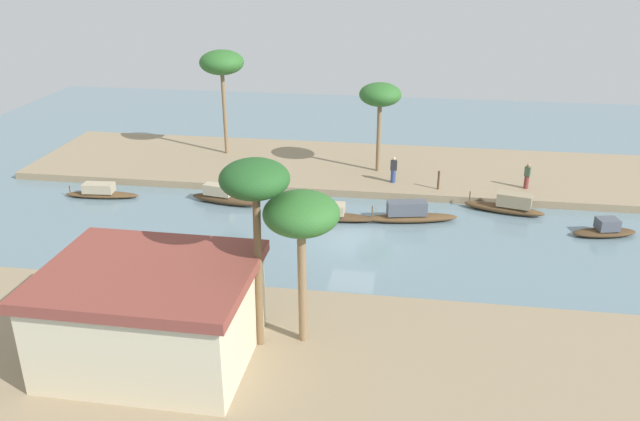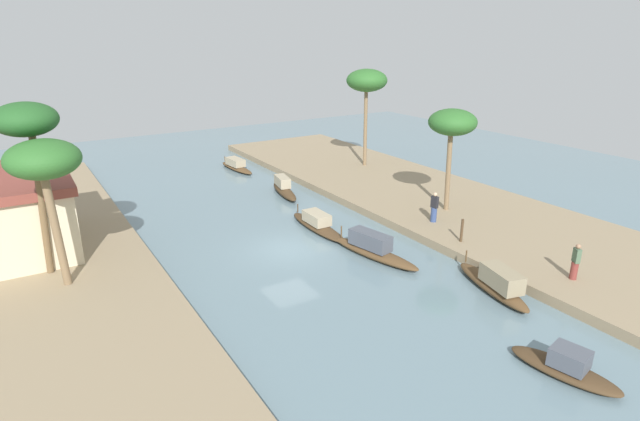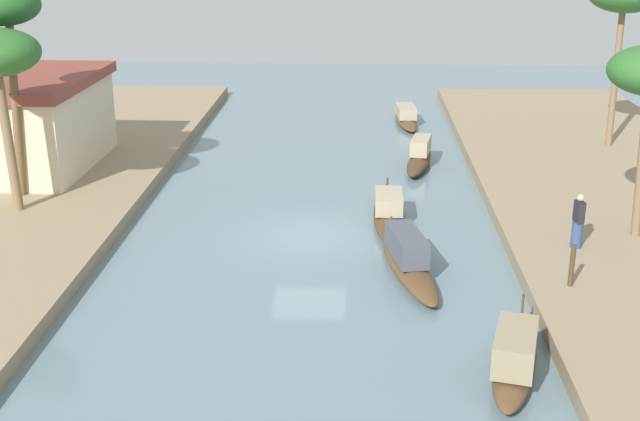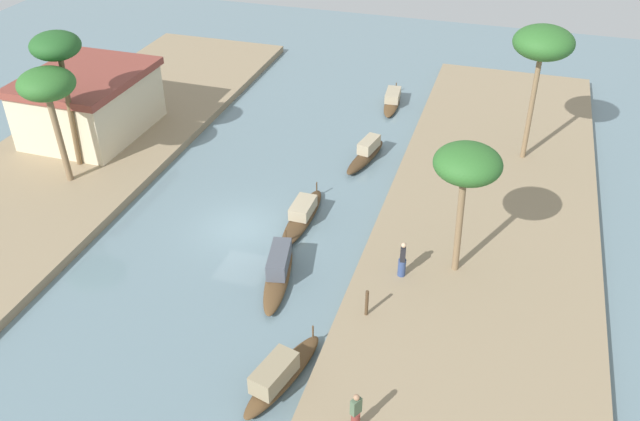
% 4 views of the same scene
% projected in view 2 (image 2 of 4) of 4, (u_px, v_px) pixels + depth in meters
% --- Properties ---
extents(river_water, '(71.21, 71.21, 0.00)m').
position_uv_depth(river_water, '(289.00, 250.00, 26.28)').
color(river_water, slate).
rests_on(river_water, ground).
extents(riverbank_left, '(47.91, 10.48, 0.47)m').
position_uv_depth(riverbank_left, '(450.00, 207.00, 32.00)').
color(riverbank_left, '#937F60').
rests_on(riverbank_left, ground).
extents(riverbank_right, '(47.91, 10.48, 0.47)m').
position_uv_depth(riverbank_right, '(36.00, 306.00, 20.39)').
color(riverbank_right, '#937F60').
rests_on(riverbank_right, ground).
extents(sampan_upstream_small, '(4.60, 1.72, 1.21)m').
position_uv_depth(sampan_upstream_small, '(284.00, 188.00, 35.13)').
color(sampan_upstream_small, '#47331E').
rests_on(sampan_upstream_small, river_water).
extents(sampan_with_red_awning, '(4.79, 1.35, 0.94)m').
position_uv_depth(sampan_with_red_awning, '(236.00, 166.00, 41.48)').
color(sampan_with_red_awning, brown).
rests_on(sampan_with_red_awning, river_water).
extents(sampan_with_tall_canopy, '(4.82, 2.10, 1.29)m').
position_uv_depth(sampan_with_tall_canopy, '(496.00, 283.00, 21.73)').
color(sampan_with_tall_canopy, brown).
rests_on(sampan_with_tall_canopy, river_water).
extents(sampan_downstream_large, '(5.44, 2.06, 1.26)m').
position_uv_depth(sampan_downstream_large, '(373.00, 248.00, 25.28)').
color(sampan_downstream_large, brown).
rests_on(sampan_downstream_large, river_water).
extents(sampan_open_hull, '(3.75, 1.89, 1.03)m').
position_uv_depth(sampan_open_hull, '(566.00, 367.00, 16.53)').
color(sampan_open_hull, '#47331E').
rests_on(sampan_open_hull, river_water).
extents(sampan_midstream, '(5.34, 1.10, 1.03)m').
position_uv_depth(sampan_midstream, '(317.00, 224.00, 28.79)').
color(sampan_midstream, '#47331E').
rests_on(sampan_midstream, river_water).
extents(person_on_near_bank, '(0.43, 0.42, 1.66)m').
position_uv_depth(person_on_near_bank, '(575.00, 263.00, 21.92)').
color(person_on_near_bank, brown).
rests_on(person_on_near_bank, riverbank_left).
extents(person_by_mooring, '(0.44, 0.40, 1.74)m').
position_uv_depth(person_by_mooring, '(434.00, 209.00, 28.63)').
color(person_by_mooring, '#33477A').
rests_on(person_by_mooring, riverbank_left).
extents(mooring_post, '(0.14, 0.14, 1.22)m').
position_uv_depth(mooring_post, '(462.00, 230.00, 25.93)').
color(mooring_post, '#4C3823').
rests_on(mooring_post, riverbank_left).
extents(palm_tree_left_near, '(2.79, 2.79, 6.10)m').
position_uv_depth(palm_tree_left_near, '(452.00, 124.00, 29.13)').
color(palm_tree_left_near, '#7F6647').
rests_on(palm_tree_left_near, riverbank_left).
extents(palm_tree_left_far, '(3.17, 3.17, 7.60)m').
position_uv_depth(palm_tree_left_far, '(367.00, 82.00, 39.00)').
color(palm_tree_left_far, '#7F6647').
rests_on(palm_tree_left_far, riverbank_left).
extents(palm_tree_right_tall, '(2.86, 2.86, 6.29)m').
position_uv_depth(palm_tree_right_tall, '(44.00, 162.00, 19.92)').
color(palm_tree_right_tall, '#7F6647').
rests_on(palm_tree_right_tall, riverbank_right).
extents(palm_tree_right_short, '(2.56, 2.56, 7.58)m').
position_uv_depth(palm_tree_right_short, '(26.00, 124.00, 20.65)').
color(palm_tree_right_short, brown).
rests_on(palm_tree_right_short, riverbank_right).
extents(riverside_building, '(7.70, 6.28, 3.77)m').
position_uv_depth(riverside_building, '(3.00, 214.00, 24.43)').
color(riverside_building, beige).
rests_on(riverside_building, riverbank_right).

